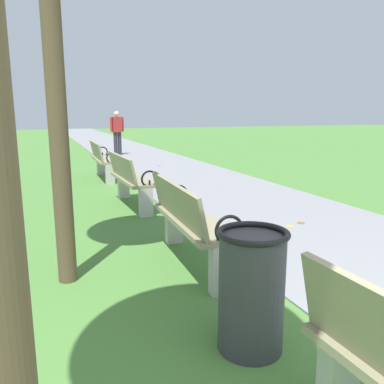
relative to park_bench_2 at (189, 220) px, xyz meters
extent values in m
cube|color=gray|center=(2.00, 14.97, -0.48)|extent=(3.00, 44.00, 0.02)
cube|color=#B7B5AD|center=(0.04, -2.20, -0.26)|extent=(0.20, 0.12, 0.45)
torus|color=black|center=(0.10, -2.18, 0.10)|extent=(0.27, 0.03, 0.27)
cylinder|color=black|center=(0.10, -2.18, 0.02)|extent=(0.03, 0.03, 0.12)
cube|color=gray|center=(0.05, 0.00, -0.01)|extent=(0.50, 1.62, 0.05)
cube|color=gray|center=(-0.14, 0.01, 0.21)|extent=(0.19, 1.60, 0.40)
cube|color=#B7B5AD|center=(0.02, -0.74, -0.26)|extent=(0.20, 0.13, 0.45)
cube|color=#B7B5AD|center=(0.08, 0.74, -0.26)|extent=(0.20, 0.13, 0.45)
torus|color=black|center=(0.08, -0.76, 0.10)|extent=(0.27, 0.04, 0.27)
cylinder|color=black|center=(0.08, -0.76, 0.02)|extent=(0.03, 0.03, 0.12)
torus|color=black|center=(0.14, 0.75, 0.10)|extent=(0.27, 0.04, 0.27)
cylinder|color=black|center=(0.14, 0.75, 0.02)|extent=(0.03, 0.03, 0.12)
cube|color=gray|center=(0.05, 2.81, -0.01)|extent=(0.49, 1.61, 0.05)
cube|color=gray|center=(-0.14, 2.81, 0.21)|extent=(0.17, 1.60, 0.40)
cube|color=#B7B5AD|center=(0.08, 2.07, -0.26)|extent=(0.20, 0.13, 0.45)
cube|color=#B7B5AD|center=(0.03, 3.55, -0.26)|extent=(0.20, 0.13, 0.45)
torus|color=black|center=(0.14, 2.06, 0.10)|extent=(0.27, 0.04, 0.27)
cylinder|color=black|center=(0.14, 2.06, 0.02)|extent=(0.03, 0.03, 0.12)
torus|color=black|center=(0.09, 3.58, 0.10)|extent=(0.27, 0.04, 0.27)
cylinder|color=black|center=(0.09, 3.58, 0.02)|extent=(0.03, 0.03, 0.12)
cube|color=gray|center=(0.05, 5.87, -0.01)|extent=(0.46, 1.60, 0.05)
cube|color=gray|center=(-0.14, 5.87, 0.21)|extent=(0.14, 1.60, 0.40)
cube|color=#B7B5AD|center=(0.05, 5.13, -0.26)|extent=(0.20, 0.12, 0.45)
cube|color=#B7B5AD|center=(0.06, 6.61, -0.26)|extent=(0.20, 0.12, 0.45)
torus|color=black|center=(0.11, 5.11, 0.10)|extent=(0.27, 0.03, 0.27)
cylinder|color=black|center=(0.11, 5.11, 0.02)|extent=(0.03, 0.03, 0.12)
torus|color=black|center=(0.12, 6.63, 0.10)|extent=(0.27, 0.03, 0.27)
cylinder|color=black|center=(0.12, 6.63, 0.02)|extent=(0.03, 0.03, 0.12)
cylinder|color=brown|center=(-1.23, 0.05, 1.41)|extent=(0.17, 0.17, 3.79)
cylinder|color=#2D2D38|center=(1.44, 11.16, -0.04)|extent=(0.14, 0.14, 0.85)
cylinder|color=#2D2D38|center=(1.28, 11.13, -0.04)|extent=(0.14, 0.14, 0.85)
cube|color=#B22D2D|center=(1.36, 11.14, 0.66)|extent=(0.37, 0.28, 0.56)
sphere|color=beige|center=(1.36, 11.14, 1.05)|extent=(0.20, 0.20, 0.20)
cylinder|color=#B22D2D|center=(1.58, 11.18, 0.66)|extent=(0.09, 0.09, 0.52)
cylinder|color=#B22D2D|center=(1.14, 11.10, 0.66)|extent=(0.09, 0.09, 0.52)
cylinder|color=#38383D|center=(-0.15, -1.56, -0.09)|extent=(0.44, 0.44, 0.80)
torus|color=black|center=(-0.15, -1.56, 0.33)|extent=(0.48, 0.48, 0.04)
cylinder|color=#AD6B23|center=(3.06, 8.78, -0.46)|extent=(0.16, 0.16, 0.00)
cylinder|color=brown|center=(0.87, 2.98, -0.46)|extent=(0.15, 0.15, 0.00)
cylinder|color=gold|center=(-1.08, 7.86, -0.48)|extent=(0.08, 0.08, 0.00)
cylinder|color=#AD6B23|center=(1.95, 8.04, -0.46)|extent=(0.10, 0.10, 0.00)
cylinder|color=gold|center=(1.79, 0.74, -0.46)|extent=(0.17, 0.17, 0.00)
cylinder|color=brown|center=(2.05, 0.84, -0.46)|extent=(0.11, 0.11, 0.00)
cylinder|color=brown|center=(1.92, 7.57, -0.46)|extent=(0.16, 0.16, 0.00)
cylinder|color=#BC842D|center=(-0.09, 8.79, -0.48)|extent=(0.09, 0.09, 0.00)
camera|label=1|loc=(-1.40, -3.69, 1.10)|focal=36.78mm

